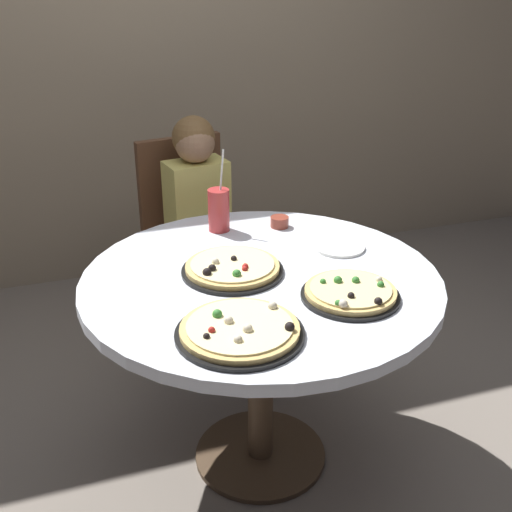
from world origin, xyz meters
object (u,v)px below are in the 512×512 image
object	(u,v)px
chair_wooden	(190,230)
sauce_bowl	(280,222)
diner_child	(206,254)
pizza_cheese	(350,293)
plate_small	(339,247)
soda_cup	(219,210)
dining_table	(261,304)
pizza_veggie	(232,268)
pizza_pepperoni	(240,330)

from	to	relation	value
chair_wooden	sauce_bowl	bearing A→B (deg)	-69.58
chair_wooden	diner_child	distance (m)	0.19
pizza_cheese	plate_small	size ratio (longest dim) A/B	1.68
sauce_bowl	soda_cup	bearing A→B (deg)	169.14
sauce_bowl	diner_child	bearing A→B (deg)	115.22
dining_table	chair_wooden	distance (m)	0.97
chair_wooden	soda_cup	distance (m)	0.62
diner_child	pizza_cheese	bearing A→B (deg)	-78.90
pizza_veggie	pizza_pepperoni	size ratio (longest dim) A/B	0.94
soda_cup	sauce_bowl	size ratio (longest dim) A/B	4.38
chair_wooden	sauce_bowl	xyz separation A→B (m)	(0.22, -0.59, 0.24)
dining_table	diner_child	world-z (taller)	diner_child
pizza_veggie	chair_wooden	bearing A→B (deg)	85.84
diner_child	pizza_pepperoni	size ratio (longest dim) A/B	3.02
chair_wooden	sauce_bowl	distance (m)	0.67
chair_wooden	plate_small	xyz separation A→B (m)	(0.35, -0.84, 0.22)
pizza_pepperoni	soda_cup	size ratio (longest dim) A/B	1.17
pizza_pepperoni	soda_cup	world-z (taller)	soda_cup
pizza_veggie	sauce_bowl	xyz separation A→B (m)	(0.28, 0.32, 0.00)
pizza_veggie	sauce_bowl	bearing A→B (deg)	48.09
soda_cup	sauce_bowl	distance (m)	0.24
soda_cup	sauce_bowl	world-z (taller)	soda_cup
pizza_veggie	dining_table	bearing A→B (deg)	-34.10
dining_table	pizza_pepperoni	xyz separation A→B (m)	(-0.17, -0.32, 0.12)
plate_small	pizza_cheese	bearing A→B (deg)	-110.24
chair_wooden	pizza_cheese	bearing A→B (deg)	-79.30
chair_wooden	diner_child	xyz separation A→B (m)	(0.03, -0.18, -0.05)
diner_child	soda_cup	bearing A→B (deg)	-95.35
pizza_pepperoni	plate_small	distance (m)	0.67
plate_small	dining_table	bearing A→B (deg)	-160.62
dining_table	chair_wooden	world-z (taller)	chair_wooden
dining_table	pizza_cheese	world-z (taller)	pizza_cheese
pizza_veggie	plate_small	size ratio (longest dim) A/B	1.86
pizza_cheese	soda_cup	distance (m)	0.68
soda_cup	pizza_veggie	bearing A→B (deg)	-99.21
pizza_cheese	plate_small	bearing A→B (deg)	69.76
dining_table	pizza_cheese	bearing A→B (deg)	-46.92
pizza_cheese	pizza_veggie	bearing A→B (deg)	136.16
pizza_pepperoni	pizza_veggie	bearing A→B (deg)	76.22
plate_small	diner_child	bearing A→B (deg)	115.97
dining_table	pizza_veggie	bearing A→B (deg)	145.90
pizza_veggie	sauce_bowl	world-z (taller)	pizza_veggie
chair_wooden	soda_cup	size ratio (longest dim) A/B	3.10
sauce_bowl	pizza_cheese	bearing A→B (deg)	-89.56
pizza_cheese	chair_wooden	bearing A→B (deg)	100.70
dining_table	plate_small	bearing A→B (deg)	19.38
plate_small	pizza_veggie	bearing A→B (deg)	-171.34
soda_cup	sauce_bowl	xyz separation A→B (m)	(0.23, -0.04, -0.06)
pizza_veggie	pizza_pepperoni	xyz separation A→B (m)	(-0.09, -0.37, 0.00)
pizza_cheese	pizza_pepperoni	world-z (taller)	same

